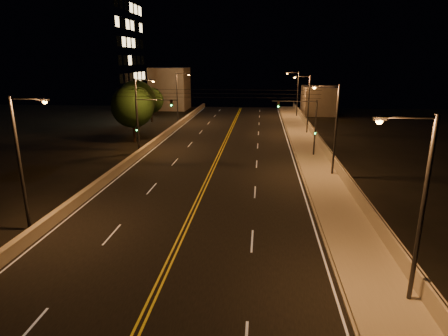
# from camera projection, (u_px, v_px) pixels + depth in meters

# --- Properties ---
(road) EXTENTS (18.00, 120.00, 0.02)m
(road) POSITION_uv_depth(u_px,v_px,m) (204.00, 188.00, 32.69)
(road) COLOR black
(road) RESTS_ON ground
(sidewalk) EXTENTS (3.60, 120.00, 0.30)m
(sidewalk) POSITION_uv_depth(u_px,v_px,m) (330.00, 191.00, 31.62)
(sidewalk) COLOR #A09885
(sidewalk) RESTS_ON ground
(curb) EXTENTS (0.14, 120.00, 0.15)m
(curb) POSITION_uv_depth(u_px,v_px,m) (307.00, 191.00, 31.82)
(curb) COLOR #A09885
(curb) RESTS_ON ground
(parapet_wall) EXTENTS (0.30, 120.00, 1.00)m
(parapet_wall) POSITION_uv_depth(u_px,v_px,m) (350.00, 184.00, 31.28)
(parapet_wall) COLOR #ADA490
(parapet_wall) RESTS_ON sidewalk
(jersey_barrier) EXTENTS (0.45, 120.00, 0.83)m
(jersey_barrier) POSITION_uv_depth(u_px,v_px,m) (103.00, 181.00, 33.44)
(jersey_barrier) COLOR #ADA490
(jersey_barrier) RESTS_ON ground
(distant_building_right) EXTENTS (6.00, 10.00, 5.62)m
(distant_building_right) POSITION_uv_depth(u_px,v_px,m) (318.00, 100.00, 78.20)
(distant_building_right) COLOR gray
(distant_building_right) RESTS_ON ground
(distant_building_left) EXTENTS (8.00, 8.00, 9.27)m
(distant_building_left) POSITION_uv_depth(u_px,v_px,m) (170.00, 89.00, 85.17)
(distant_building_left) COLOR gray
(distant_building_left) RESTS_ON ground
(parapet_rail) EXTENTS (0.06, 120.00, 0.06)m
(parapet_rail) POSITION_uv_depth(u_px,v_px,m) (351.00, 178.00, 31.14)
(parapet_rail) COLOR black
(parapet_rail) RESTS_ON parapet_wall
(lane_markings) EXTENTS (17.32, 116.00, 0.00)m
(lane_markings) POSITION_uv_depth(u_px,v_px,m) (203.00, 189.00, 32.62)
(lane_markings) COLOR silver
(lane_markings) RESTS_ON road
(streetlight_0) EXTENTS (2.55, 0.28, 8.73)m
(streetlight_0) POSITION_uv_depth(u_px,v_px,m) (417.00, 200.00, 15.81)
(streetlight_0) COLOR #2D2D33
(streetlight_0) RESTS_ON ground
(streetlight_1) EXTENTS (2.55, 0.28, 8.73)m
(streetlight_1) POSITION_uv_depth(u_px,v_px,m) (333.00, 124.00, 34.72)
(streetlight_1) COLOR #2D2D33
(streetlight_1) RESTS_ON ground
(streetlight_2) EXTENTS (2.55, 0.28, 8.73)m
(streetlight_2) POSITION_uv_depth(u_px,v_px,m) (307.00, 101.00, 55.38)
(streetlight_2) COLOR #2D2D33
(streetlight_2) RESTS_ON ground
(streetlight_3) EXTENTS (2.55, 0.28, 8.73)m
(streetlight_3) POSITION_uv_depth(u_px,v_px,m) (296.00, 91.00, 72.58)
(streetlight_3) COLOR #2D2D33
(streetlight_3) RESTS_ON ground
(streetlight_4) EXTENTS (2.55, 0.28, 8.73)m
(streetlight_4) POSITION_uv_depth(u_px,v_px,m) (23.00, 155.00, 23.34)
(streetlight_4) COLOR #2D2D33
(streetlight_4) RESTS_ON ground
(streetlight_5) EXTENTS (2.55, 0.28, 8.73)m
(streetlight_5) POSITION_uv_depth(u_px,v_px,m) (139.00, 110.00, 45.34)
(streetlight_5) COLOR #2D2D33
(streetlight_5) RESTS_ON ground
(streetlight_6) EXTENTS (2.55, 0.28, 8.73)m
(streetlight_6) POSITION_uv_depth(u_px,v_px,m) (179.00, 94.00, 66.59)
(streetlight_6) COLOR #2D2D33
(streetlight_6) RESTS_ON ground
(traffic_signal_right) EXTENTS (5.11, 0.31, 6.59)m
(traffic_signal_right) POSITION_uv_depth(u_px,v_px,m) (307.00, 122.00, 42.33)
(traffic_signal_right) COLOR #2D2D33
(traffic_signal_right) RESTS_ON ground
(traffic_signal_left) EXTENTS (5.11, 0.31, 6.59)m
(traffic_signal_left) POSITION_uv_depth(u_px,v_px,m) (145.00, 119.00, 44.14)
(traffic_signal_left) COLOR #2D2D33
(traffic_signal_left) RESTS_ON ground
(overhead_wires) EXTENTS (22.00, 0.03, 0.83)m
(overhead_wires) POSITION_uv_depth(u_px,v_px,m) (216.00, 94.00, 39.74)
(overhead_wires) COLOR black
(building_tower) EXTENTS (24.00, 15.00, 25.85)m
(building_tower) POSITION_uv_depth(u_px,v_px,m) (67.00, 52.00, 67.37)
(building_tower) COLOR gray
(building_tower) RESTS_ON ground
(tree_0) EXTENTS (5.69, 5.69, 7.71)m
(tree_0) POSITION_uv_depth(u_px,v_px,m) (132.00, 106.00, 50.13)
(tree_0) COLOR black
(tree_0) RESTS_ON ground
(tree_1) EXTENTS (5.86, 5.86, 7.94)m
(tree_1) POSITION_uv_depth(u_px,v_px,m) (136.00, 100.00, 57.39)
(tree_1) COLOR black
(tree_1) RESTS_ON ground
(tree_2) EXTENTS (4.59, 4.59, 6.21)m
(tree_2) POSITION_uv_depth(u_px,v_px,m) (151.00, 100.00, 67.18)
(tree_2) COLOR black
(tree_2) RESTS_ON ground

